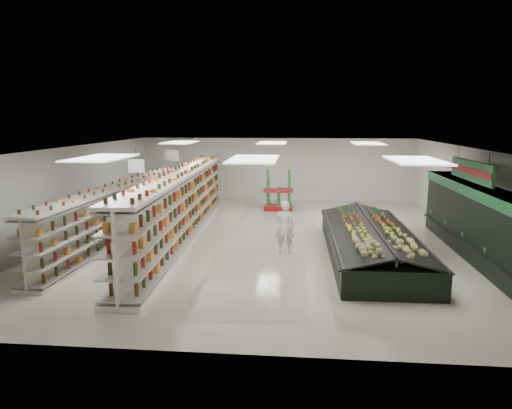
# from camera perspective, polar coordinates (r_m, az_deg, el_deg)

# --- Properties ---
(floor) EXTENTS (16.00, 16.00, 0.00)m
(floor) POSITION_cam_1_polar(r_m,az_deg,el_deg) (16.08, 1.11, -4.36)
(floor) COLOR beige
(floor) RESTS_ON ground
(ceiling) EXTENTS (14.00, 16.00, 0.02)m
(ceiling) POSITION_cam_1_polar(r_m,az_deg,el_deg) (15.56, 1.15, 7.10)
(ceiling) COLOR white
(ceiling) RESTS_ON wall_back
(wall_back) EXTENTS (14.00, 0.02, 3.20)m
(wall_back) POSITION_cam_1_polar(r_m,az_deg,el_deg) (23.66, 2.56, 4.42)
(wall_back) COLOR white
(wall_back) RESTS_ON floor
(wall_front) EXTENTS (14.00, 0.02, 3.20)m
(wall_front) POSITION_cam_1_polar(r_m,az_deg,el_deg) (8.00, -3.13, -8.05)
(wall_front) COLOR white
(wall_front) RESTS_ON floor
(wall_left) EXTENTS (0.02, 16.00, 3.20)m
(wall_left) POSITION_cam_1_polar(r_m,az_deg,el_deg) (17.68, -22.13, 1.53)
(wall_left) COLOR white
(wall_left) RESTS_ON floor
(wall_right) EXTENTS (0.02, 16.00, 3.20)m
(wall_right) POSITION_cam_1_polar(r_m,az_deg,el_deg) (16.76, 25.75, 0.79)
(wall_right) COLOR white
(wall_right) RESTS_ON floor
(produce_wall_case) EXTENTS (0.93, 8.00, 2.20)m
(produce_wall_case) POSITION_cam_1_polar(r_m,az_deg,el_deg) (15.28, 25.91, -1.46)
(produce_wall_case) COLOR black
(produce_wall_case) RESTS_ON floor
(aisle_sign_near) EXTENTS (0.52, 0.06, 0.75)m
(aisle_sign_near) POSITION_cam_1_polar(r_m,az_deg,el_deg) (14.43, -14.73, 4.69)
(aisle_sign_near) COLOR white
(aisle_sign_near) RESTS_ON ceiling
(aisle_sign_far) EXTENTS (0.52, 0.06, 0.75)m
(aisle_sign_far) POSITION_cam_1_polar(r_m,az_deg,el_deg) (18.23, -10.45, 6.03)
(aisle_sign_far) COLOR white
(aisle_sign_far) RESTS_ON ceiling
(hortifruti_banner) EXTENTS (0.12, 3.20, 0.95)m
(hortifruti_banner) POSITION_cam_1_polar(r_m,az_deg,el_deg) (14.97, 25.32, 3.83)
(hortifruti_banner) COLOR #1E7134
(hortifruti_banner) RESTS_ON ceiling
(gondola_left) EXTENTS (1.25, 11.02, 1.91)m
(gondola_left) POSITION_cam_1_polar(r_m,az_deg,el_deg) (16.82, -16.55, -1.07)
(gondola_left) COLOR white
(gondola_left) RESTS_ON floor
(gondola_center) EXTENTS (1.45, 13.54, 2.34)m
(gondola_center) POSITION_cam_1_polar(r_m,az_deg,el_deg) (16.56, -9.07, -0.23)
(gondola_center) COLOR white
(gondola_center) RESTS_ON floor
(produce_island) EXTENTS (2.69, 7.26, 1.08)m
(produce_island) POSITION_cam_1_polar(r_m,az_deg,el_deg) (14.44, 14.12, -4.41)
(produce_island) COLOR black
(produce_island) RESTS_ON floor
(soda_endcap) EXTENTS (1.36, 0.93, 1.74)m
(soda_endcap) POSITION_cam_1_polar(r_m,az_deg,el_deg) (21.08, 2.84, 1.57)
(soda_endcap) COLOR #A31212
(soda_endcap) RESTS_ON floor
(shopper_main) EXTENTS (0.62, 0.41, 1.68)m
(shopper_main) POSITION_cam_1_polar(r_m,az_deg,el_deg) (14.31, 3.61, -2.80)
(shopper_main) COLOR silver
(shopper_main) RESTS_ON floor
(shopper_background) EXTENTS (0.82, 0.91, 1.59)m
(shopper_background) POSITION_cam_1_polar(r_m,az_deg,el_deg) (20.20, -9.62, 0.90)
(shopper_background) COLOR tan
(shopper_background) RESTS_ON floor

